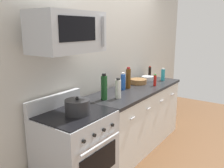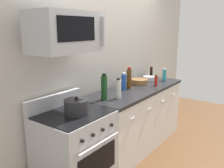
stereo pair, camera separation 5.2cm
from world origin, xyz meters
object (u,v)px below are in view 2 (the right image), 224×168
(range_oven, at_px, (75,152))
(bowl_wooden_salad, at_px, (139,81))
(bottle_wine_green, at_px, (104,87))
(bottle_dish_soap, at_px, (164,75))
(bottle_soda_blue, at_px, (124,82))
(bottle_vinegar_white, at_px, (118,89))
(bottle_hot_sauce_red, at_px, (156,80))
(stockpot, at_px, (77,107))
(bottle_wine_amber, at_px, (129,78))
(bowl_steel_prep, at_px, (149,78))
(microwave, at_px, (67,32))
(bottle_soy_sauce_dark, at_px, (151,72))

(range_oven, distance_m, bowl_wooden_salad, 1.65)
(bottle_wine_green, relative_size, bottle_dish_soap, 1.57)
(bottle_soda_blue, distance_m, bottle_dish_soap, 0.94)
(range_oven, relative_size, bottle_dish_soap, 5.14)
(bottle_wine_green, xyz_separation_m, bottle_vinegar_white, (0.15, -0.11, -0.03))
(bottle_hot_sauce_red, xyz_separation_m, bottle_vinegar_white, (-0.87, 0.10, 0.04))
(range_oven, relative_size, stockpot, 4.15)
(bottle_wine_amber, height_order, bowl_steel_prep, bottle_wine_amber)
(bowl_steel_prep, distance_m, stockpot, 1.90)
(bottle_wine_green, bearing_deg, stockpot, -171.27)
(bottle_soda_blue, height_order, stockpot, bottle_soda_blue)
(microwave, xyz_separation_m, bottle_soda_blue, (1.12, 0.06, -0.71))
(microwave, distance_m, bottle_vinegar_white, 1.02)
(bottle_soda_blue, bearing_deg, bowl_wooden_salad, 0.15)
(bottle_soda_blue, xyz_separation_m, bottle_soy_sauce_dark, (1.04, 0.09, -0.02))
(microwave, relative_size, bottle_soy_sauce_dark, 3.76)
(bottle_vinegar_white, xyz_separation_m, bowl_steel_prep, (1.17, 0.18, -0.09))
(bowl_steel_prep, height_order, bowl_wooden_salad, bowl_wooden_salad)
(bottle_wine_amber, relative_size, bottle_hot_sauce_red, 1.74)
(microwave, distance_m, bottle_soy_sauce_dark, 2.28)
(bottle_soda_blue, height_order, bottle_dish_soap, bottle_soda_blue)
(bottle_soda_blue, height_order, bottle_vinegar_white, bottle_vinegar_white)
(bottle_soda_blue, distance_m, bottle_vinegar_white, 0.43)
(stockpot, bearing_deg, microwave, 89.87)
(microwave, height_order, bowl_wooden_salad, microwave)
(range_oven, xyz_separation_m, bottle_hot_sauce_red, (1.60, -0.17, 0.54))
(bottle_soda_blue, xyz_separation_m, bottle_dish_soap, (0.91, -0.22, -0.02))
(range_oven, relative_size, bowl_steel_prep, 5.31)
(microwave, height_order, bottle_soda_blue, microwave)
(bottle_hot_sauce_red, relative_size, bottle_soda_blue, 0.73)
(bottle_wine_amber, bearing_deg, bottle_wine_green, -175.71)
(bottle_soy_sauce_dark, xyz_separation_m, bowl_wooden_salad, (-0.58, -0.09, -0.05))
(bottle_wine_amber, xyz_separation_m, bowl_steel_prep, (0.66, 0.02, -0.11))
(bottle_soda_blue, distance_m, bowl_wooden_salad, 0.46)
(bottle_wine_green, distance_m, bottle_vinegar_white, 0.19)
(bottle_dish_soap, xyz_separation_m, stockpot, (-2.03, 0.06, -0.02))
(bowl_wooden_salad, distance_m, stockpot, 1.58)
(bottle_hot_sauce_red, relative_size, bowl_steel_prep, 0.90)
(bottle_soda_blue, relative_size, stockpot, 0.97)
(stockpot, bearing_deg, bottle_soy_sauce_dark, 6.52)
(bottle_vinegar_white, bearing_deg, bowl_steel_prep, 8.59)
(bottle_dish_soap, bearing_deg, bottle_soda_blue, 166.72)
(microwave, distance_m, bottle_wine_amber, 1.41)
(microwave, height_order, bottle_vinegar_white, microwave)
(bottle_soda_blue, bearing_deg, stockpot, -172.15)
(bottle_vinegar_white, bearing_deg, microwave, 170.65)
(bottle_wine_green, xyz_separation_m, bottle_soda_blue, (0.54, 0.07, -0.04))
(bottle_vinegar_white, bearing_deg, stockpot, 178.32)
(bottle_wine_amber, distance_m, bowl_steel_prep, 0.67)
(range_oven, bearing_deg, bottle_wine_green, 3.50)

